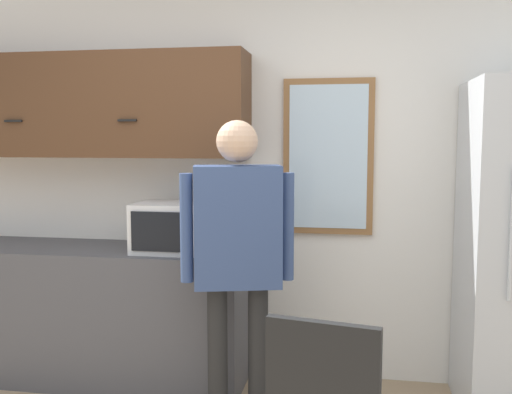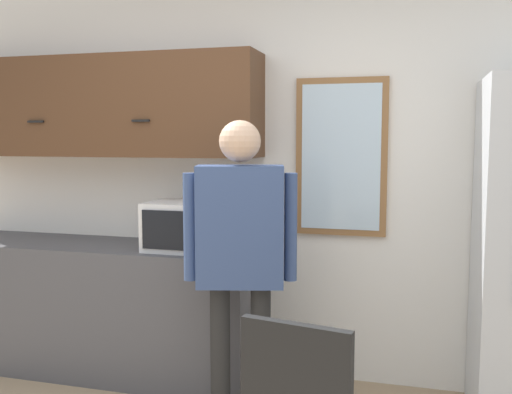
% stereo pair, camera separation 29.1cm
% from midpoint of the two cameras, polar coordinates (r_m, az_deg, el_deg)
% --- Properties ---
extents(back_wall, '(6.00, 0.06, 2.70)m').
position_cam_midpoint_polar(back_wall, '(3.81, -2.41, 2.31)').
color(back_wall, white).
rests_on(back_wall, ground_plane).
extents(counter, '(2.19, 0.58, 0.88)m').
position_cam_midpoint_polar(counter, '(4.06, -19.07, -10.86)').
color(counter, '#4C4C51').
rests_on(counter, ground_plane).
extents(upper_cabinets, '(2.19, 0.38, 0.66)m').
position_cam_midpoint_polar(upper_cabinets, '(3.99, -18.97, 8.59)').
color(upper_cabinets, '#51331E').
extents(microwave, '(0.51, 0.38, 0.31)m').
position_cam_midpoint_polar(microwave, '(3.62, -10.21, -3.01)').
color(microwave, white).
rests_on(microwave, counter).
extents(person, '(0.60, 0.33, 1.69)m').
position_cam_midpoint_polar(person, '(3.08, -4.57, -4.52)').
color(person, black).
rests_on(person, ground_plane).
extents(window, '(0.58, 0.05, 1.00)m').
position_cam_midpoint_polar(window, '(3.69, 4.99, 4.01)').
color(window, olive).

